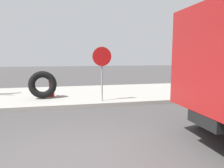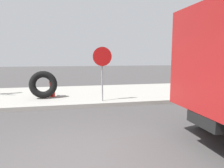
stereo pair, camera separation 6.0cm
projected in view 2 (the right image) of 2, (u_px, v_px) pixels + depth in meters
The scene contains 5 objects.
ground_plane at pixel (69, 162), 3.80m from camera, with size 80.00×80.00×0.00m, color #423F3F.
sidewalk_curb at pixel (69, 95), 10.10m from camera, with size 36.00×5.00×0.15m, color #99968E.
fire_hydrant at pixel (52, 87), 9.18m from camera, with size 0.26×0.58×0.80m.
loose_tire at pixel (43, 85), 8.80m from camera, with size 1.18×1.18×0.29m, color black.
stop_sign at pixel (102, 64), 8.17m from camera, with size 0.76×0.08×2.18m.
Camera 2 is at (0.05, -3.66, 1.94)m, focal length 32.81 mm.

